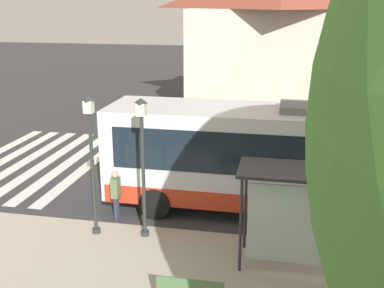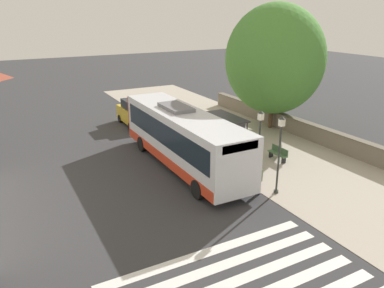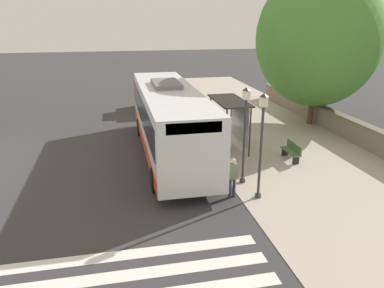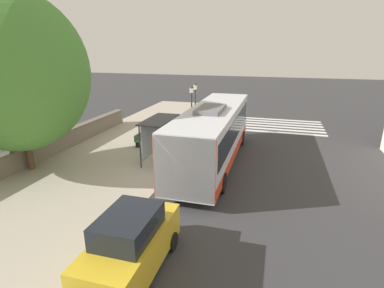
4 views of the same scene
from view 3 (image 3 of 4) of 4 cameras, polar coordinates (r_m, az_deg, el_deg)
ground_plane at (r=21.70m, az=0.69°, el=0.86°), size 120.00×120.00×0.00m
sidewalk_plaza at (r=23.06m, az=11.67°, el=1.58°), size 9.00×44.00×0.02m
stone_wall at (r=24.77m, az=20.42°, el=3.45°), size 0.60×20.00×1.24m
bus at (r=18.68m, az=-3.48°, el=3.80°), size 2.78×11.67×3.60m
bus_shelter at (r=19.71m, az=6.15°, el=5.34°), size 1.52×3.36×2.62m
pedestrian at (r=14.50m, az=6.19°, el=-4.66°), size 0.34×0.22×1.62m
bench at (r=18.92m, az=14.93°, el=-1.04°), size 0.40×1.49×0.88m
street_lamp_near at (r=15.30m, az=8.06°, el=2.47°), size 0.28×0.28×4.09m
street_lamp_far at (r=14.04m, az=10.55°, el=0.92°), size 0.28×0.28×4.13m
shade_tree at (r=24.98m, az=18.67°, el=15.01°), size 7.57×7.57×9.61m
parked_car_behind_bus at (r=28.31m, az=-5.50°, el=7.14°), size 1.86×4.11×2.08m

